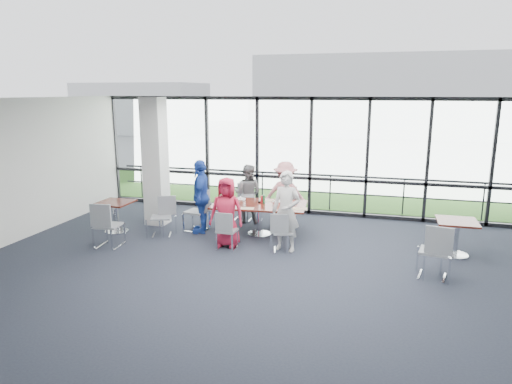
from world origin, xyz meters
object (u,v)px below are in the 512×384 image
(diner_near_right, at_px, (286,211))
(chair_main_nl, at_px, (227,231))
(chair_main_fr, at_px, (288,206))
(side_table_right, at_px, (457,227))
(diner_end, at_px, (201,196))
(chair_main_end, at_px, (196,212))
(structural_column, at_px, (155,162))
(diner_far_right, at_px, (285,193))
(chair_main_nr, at_px, (283,232))
(diner_near_left, at_px, (227,212))
(diner_far_left, at_px, (248,194))
(main_table, at_px, (259,208))
(chair_spare_lb, at_px, (161,217))
(chair_main_fl, at_px, (243,203))
(chair_spare_r, at_px, (434,251))
(side_table_left, at_px, (115,207))
(chair_spare_la, at_px, (108,225))

(diner_near_right, bearing_deg, chair_main_nl, -158.47)
(chair_main_fr, bearing_deg, side_table_right, 166.44)
(diner_end, relative_size, chair_main_fr, 1.92)
(diner_end, bearing_deg, chair_main_end, -119.83)
(structural_column, bearing_deg, chair_main_fr, 15.09)
(diner_far_right, relative_size, chair_main_nr, 1.96)
(diner_near_left, xyz_separation_m, diner_far_left, (-0.10, 1.91, -0.01))
(main_table, relative_size, diner_far_left, 1.49)
(main_table, relative_size, diner_near_left, 1.48)
(structural_column, xyz_separation_m, diner_end, (1.36, -0.37, -0.72))
(side_table_right, relative_size, chair_spare_lb, 0.88)
(diner_far_right, height_order, chair_main_fl, diner_far_right)
(diner_near_left, relative_size, diner_far_left, 1.01)
(structural_column, relative_size, chair_spare_lb, 3.55)
(diner_near_right, height_order, diner_end, diner_end)
(chair_main_nr, height_order, chair_main_fr, chair_main_fr)
(diner_far_left, bearing_deg, chair_spare_lb, 46.95)
(chair_spare_r, bearing_deg, chair_main_nr, 177.81)
(chair_main_end, relative_size, chair_spare_r, 0.96)
(chair_main_nr, xyz_separation_m, chair_main_fl, (-1.53, 2.04, 0.05))
(side_table_left, bearing_deg, main_table, 12.14)
(chair_main_fl, distance_m, chair_spare_la, 3.58)
(main_table, bearing_deg, chair_main_nl, -113.99)
(diner_end, xyz_separation_m, chair_spare_lb, (-0.79, -0.56, -0.43))
(chair_spare_la, xyz_separation_m, chair_spare_r, (6.63, 0.14, 0.01))
(diner_near_right, distance_m, diner_end, 2.35)
(diner_end, distance_m, chair_main_fl, 1.48)
(structural_column, relative_size, chair_main_nr, 3.87)
(side_table_right, relative_size, chair_main_fl, 0.86)
(side_table_right, bearing_deg, chair_main_nl, -169.24)
(chair_main_nl, bearing_deg, diner_near_left, 110.60)
(chair_main_fl, bearing_deg, diner_near_left, 96.49)
(diner_near_right, height_order, chair_spare_r, diner_near_right)
(main_table, height_order, side_table_right, same)
(diner_far_left, height_order, chair_spare_lb, diner_far_left)
(chair_main_nl, xyz_separation_m, chair_main_fr, (0.86, 2.24, 0.05))
(chair_main_nl, distance_m, chair_spare_lb, 1.84)
(diner_near_left, xyz_separation_m, chair_spare_r, (4.19, -0.65, -0.27))
(main_table, xyz_separation_m, chair_spare_la, (-2.91, -1.76, -0.15))
(chair_spare_lb, height_order, chair_spare_r, chair_spare_r)
(diner_end, bearing_deg, chair_main_nl, 30.11)
(main_table, distance_m, chair_spare_lb, 2.32)
(chair_main_fr, bearing_deg, chair_main_nr, 105.09)
(diner_near_left, bearing_deg, chair_spare_r, -10.56)
(side_table_left, distance_m, diner_end, 2.08)
(side_table_left, height_order, side_table_right, same)
(diner_near_right, xyz_separation_m, chair_main_fr, (-0.37, 1.97, -0.40))
(chair_spare_r, bearing_deg, main_table, 167.12)
(diner_far_right, relative_size, chair_spare_lb, 1.80)
(structural_column, bearing_deg, chair_main_nl, -30.11)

